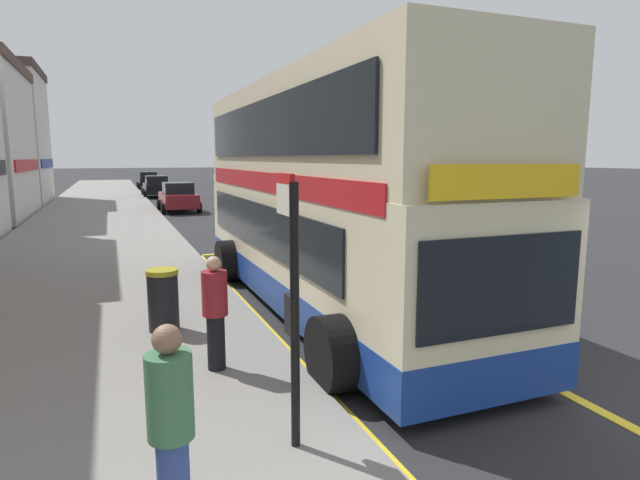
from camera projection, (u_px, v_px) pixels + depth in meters
ground_plane at (214, 203)px, 34.87m from camera, size 260.00×260.00×0.00m
pavement_near at (100, 205)px, 32.29m from camera, size 6.00×76.00×0.14m
double_decker_bus at (323, 204)px, 10.24m from camera, size 3.17×10.26×4.40m
bus_bay_markings at (323, 307)px, 10.45m from camera, size 2.98×13.34×0.01m
bus_stop_sign at (292, 289)px, 5.00m from camera, size 0.09×0.51×2.68m
parked_car_maroon_behind at (226, 178)px, 55.55m from camera, size 2.09×4.20×1.62m
parked_car_black_distant at (148, 180)px, 50.78m from camera, size 2.09×4.20×1.62m
parked_car_maroon_far at (178, 197)px, 28.93m from camera, size 2.09×4.20×1.62m
parked_car_black_ahead at (157, 187)px, 39.60m from camera, size 2.09×4.20×1.62m
pedestrian_waiting_near_sign at (215, 309)px, 6.93m from camera, size 0.34×0.34×1.55m
pedestrian_further_back at (171, 425)px, 3.79m from camera, size 0.34×0.34×1.66m
litter_bin at (163, 300)px, 8.55m from camera, size 0.52×0.52×1.03m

